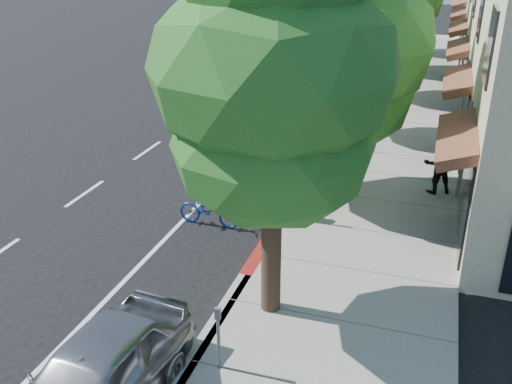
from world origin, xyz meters
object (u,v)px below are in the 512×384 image
at_px(dark_sedan, 317,124).
at_px(street_tree_1, 337,46).
at_px(silver_suv, 260,147).
at_px(dark_suv_far, 354,57).
at_px(street_tree_2, 368,23).
at_px(pedestrian, 438,164).
at_px(street_tree_0, 273,76).
at_px(white_pickup, 324,83).
at_px(cyclist, 258,184).
at_px(bicycle, 209,210).
at_px(near_car_a, 94,380).

bearing_deg(dark_sedan, street_tree_1, -68.09).
relative_size(silver_suv, dark_suv_far, 1.37).
distance_m(street_tree_2, dark_sedan, 4.04).
xyz_separation_m(dark_suv_far, pedestrian, (5.19, -17.06, 0.34)).
relative_size(street_tree_2, silver_suv, 1.19).
xyz_separation_m(street_tree_0, white_pickup, (-2.46, 17.00, -4.19)).
relative_size(cyclist, bicycle, 1.15).
bearing_deg(bicycle, dark_sedan, -7.85).
height_order(dark_suv_far, near_car_a, near_car_a).
xyz_separation_m(street_tree_0, street_tree_1, (0.00, 6.00, -0.50)).
relative_size(white_pickup, pedestrian, 2.93).
bearing_deg(silver_suv, near_car_a, -80.31).
bearing_deg(street_tree_1, silver_suv, 150.33).
height_order(street_tree_1, dark_sedan, street_tree_1).
bearing_deg(dark_suv_far, cyclist, -86.90).
bearing_deg(street_tree_2, near_car_a, -96.90).
xyz_separation_m(bicycle, white_pickup, (0.24, 13.73, 0.32)).
distance_m(street_tree_2, silver_suv, 6.28).
xyz_separation_m(silver_suv, near_car_a, (0.76, -11.00, -0.08)).
bearing_deg(street_tree_1, white_pickup, 102.62).
relative_size(street_tree_0, silver_suv, 1.37).
height_order(street_tree_1, near_car_a, street_tree_1).
bearing_deg(dark_suv_far, white_pickup, -90.78).
xyz_separation_m(street_tree_0, silver_suv, (-2.63, 7.50, -4.16)).
bearing_deg(dark_suv_far, pedestrian, -71.66).
height_order(silver_suv, pedestrian, pedestrian).
height_order(bicycle, pedestrian, pedestrian).
bearing_deg(street_tree_2, dark_sedan, -145.79).
height_order(silver_suv, dark_sedan, silver_suv).
bearing_deg(dark_suv_far, street_tree_2, -78.36).
height_order(street_tree_2, bicycle, street_tree_2).
relative_size(street_tree_0, white_pickup, 1.48).
relative_size(white_pickup, dark_suv_far, 1.26).
distance_m(near_car_a, pedestrian, 11.66).
height_order(cyclist, dark_suv_far, cyclist).
xyz_separation_m(silver_suv, white_pickup, (0.17, 9.50, -0.03)).
height_order(street_tree_0, street_tree_2, street_tree_0).
xyz_separation_m(cyclist, pedestrian, (4.60, 2.94, 0.06)).
relative_size(street_tree_1, silver_suv, 1.30).
xyz_separation_m(bicycle, dark_sedan, (1.23, 7.73, 0.22)).
relative_size(street_tree_2, near_car_a, 1.63).
relative_size(bicycle, dark_suv_far, 0.41).
bearing_deg(bicycle, cyclist, -50.37).
xyz_separation_m(dark_sedan, white_pickup, (-0.99, 6.00, 0.09)).
height_order(street_tree_0, street_tree_1, street_tree_0).
relative_size(street_tree_2, dark_suv_far, 1.64).
relative_size(silver_suv, pedestrian, 3.18).
height_order(street_tree_0, near_car_a, street_tree_0).
height_order(bicycle, near_car_a, near_car_a).
height_order(street_tree_2, near_car_a, street_tree_2).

